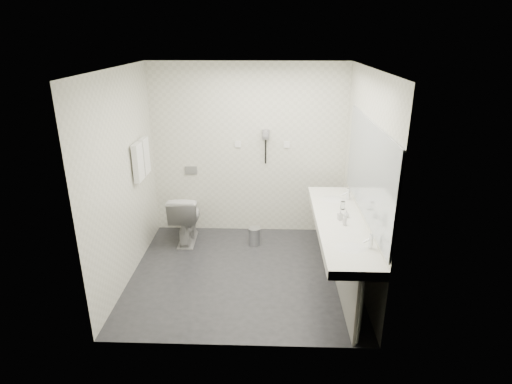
{
  "coord_description": "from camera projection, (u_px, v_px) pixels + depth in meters",
  "views": [
    {
      "loc": [
        0.31,
        -4.59,
        2.85
      ],
      "look_at": [
        0.15,
        0.15,
        1.05
      ],
      "focal_mm": 29.49,
      "sensor_mm": 36.0,
      "label": 1
    }
  ],
  "objects": [
    {
      "name": "wall_right",
      "position": [
        364.0,
        182.0,
        4.82
      ],
      "size": [
        0.0,
        2.6,
        2.6
      ],
      "primitive_type": "plane",
      "rotation": [
        1.57,
        0.0,
        -1.57
      ],
      "color": "silver",
      "rests_on": "floor"
    },
    {
      "name": "basin_near",
      "position": [
        350.0,
        249.0,
        4.18
      ],
      "size": [
        0.4,
        0.31,
        0.05
      ],
      "primitive_type": "ellipsoid",
      "color": "white",
      "rests_on": "vanity_counter"
    },
    {
      "name": "wall_front",
      "position": [
        233.0,
        229.0,
        3.65
      ],
      "size": [
        2.8,
        0.0,
        2.8
      ],
      "primitive_type": "plane",
      "rotation": [
        -1.57,
        0.0,
        0.0
      ],
      "color": "silver",
      "rests_on": "floor"
    },
    {
      "name": "vanity_panel",
      "position": [
        340.0,
        257.0,
        4.95
      ],
      "size": [
        0.03,
        2.15,
        0.75
      ],
      "primitive_type": "cube",
      "color": "gray",
      "rests_on": "floor"
    },
    {
      "name": "soap_bottle_c",
      "position": [
        345.0,
        220.0,
        4.65
      ],
      "size": [
        0.06,
        0.06,
        0.12
      ],
      "primitive_type": "imported",
      "rotation": [
        0.0,
        0.0,
        0.38
      ],
      "color": "beige",
      "rests_on": "vanity_counter"
    },
    {
      "name": "wall_back",
      "position": [
        248.0,
        151.0,
        6.08
      ],
      "size": [
        2.8,
        0.0,
        2.8
      ],
      "primitive_type": "plane",
      "rotation": [
        1.57,
        0.0,
        0.0
      ],
      "color": "silver",
      "rests_on": "floor"
    },
    {
      "name": "mirror",
      "position": [
        368.0,
        170.0,
        4.56
      ],
      "size": [
        0.02,
        2.2,
        1.05
      ],
      "primitive_type": "cube",
      "color": "#B2BCC6",
      "rests_on": "wall_right"
    },
    {
      "name": "glass_left",
      "position": [
        343.0,
        205.0,
        5.07
      ],
      "size": [
        0.06,
        0.06,
        0.1
      ],
      "primitive_type": "cylinder",
      "rotation": [
        0.0,
        0.0,
        -0.1
      ],
      "color": "silver",
      "rests_on": "vanity_counter"
    },
    {
      "name": "dryer_cradle",
      "position": [
        266.0,
        134.0,
        5.96
      ],
      "size": [
        0.1,
        0.04,
        0.14
      ],
      "primitive_type": "cube",
      "color": "gray",
      "rests_on": "wall_back"
    },
    {
      "name": "ceiling",
      "position": [
        241.0,
        68.0,
        4.42
      ],
      "size": [
        2.8,
        2.8,
        0.0
      ],
      "primitive_type": "plane",
      "rotation": [
        3.14,
        0.0,
        0.0
      ],
      "color": "white",
      "rests_on": "wall_back"
    },
    {
      "name": "faucet_near",
      "position": [
        371.0,
        241.0,
        4.14
      ],
      "size": [
        0.04,
        0.04,
        0.15
      ],
      "primitive_type": "cylinder",
      "color": "silver",
      "rests_on": "vanity_counter"
    },
    {
      "name": "soap_bottle_a",
      "position": [
        340.0,
        215.0,
        4.78
      ],
      "size": [
        0.07,
        0.07,
        0.12
      ],
      "primitive_type": "imported",
      "rotation": [
        0.0,
        0.0,
        0.29
      ],
      "color": "beige",
      "rests_on": "vanity_counter"
    },
    {
      "name": "vanity_post_far",
      "position": [
        331.0,
        220.0,
        5.92
      ],
      "size": [
        0.06,
        0.06,
        0.75
      ],
      "primitive_type": "cylinder",
      "color": "silver",
      "rests_on": "floor"
    },
    {
      "name": "soap_bottle_b",
      "position": [
        346.0,
        214.0,
        4.85
      ],
      "size": [
        0.08,
        0.08,
        0.08
      ],
      "primitive_type": "imported",
      "rotation": [
        0.0,
        0.0,
        -0.23
      ],
      "color": "beige",
      "rests_on": "vanity_counter"
    },
    {
      "name": "faucet_far",
      "position": [
        348.0,
        194.0,
        5.36
      ],
      "size": [
        0.04,
        0.04,
        0.15
      ],
      "primitive_type": "cylinder",
      "color": "silver",
      "rests_on": "vanity_counter"
    },
    {
      "name": "dryer_barrel",
      "position": [
        266.0,
        133.0,
        5.88
      ],
      "size": [
        0.08,
        0.14,
        0.08
      ],
      "primitive_type": "cylinder",
      "rotation": [
        1.57,
        0.0,
        0.0
      ],
      "color": "gray",
      "rests_on": "dryer_cradle"
    },
    {
      "name": "flush_plate",
      "position": [
        191.0,
        170.0,
        6.2
      ],
      "size": [
        0.18,
        0.02,
        0.12
      ],
      "primitive_type": "cube",
      "color": "#B2B5BA",
      "rests_on": "wall_back"
    },
    {
      "name": "dryer_cord",
      "position": [
        266.0,
        152.0,
        6.03
      ],
      "size": [
        0.02,
        0.02,
        0.35
      ],
      "primitive_type": "cylinder",
      "color": "black",
      "rests_on": "dryer_cradle"
    },
    {
      "name": "basin_far",
      "position": [
        333.0,
        200.0,
        5.4
      ],
      "size": [
        0.4,
        0.31,
        0.05
      ],
      "primitive_type": "ellipsoid",
      "color": "white",
      "rests_on": "vanity_counter"
    },
    {
      "name": "vanity_post_near",
      "position": [
        359.0,
        312.0,
        3.98
      ],
      "size": [
        0.06,
        0.06,
        0.75
      ],
      "primitive_type": "cylinder",
      "color": "silver",
      "rests_on": "floor"
    },
    {
      "name": "floor",
      "position": [
        244.0,
        274.0,
        5.31
      ],
      "size": [
        2.8,
        2.8,
        0.0
      ],
      "primitive_type": "plane",
      "color": "#27272C",
      "rests_on": "ground"
    },
    {
      "name": "wall_left",
      "position": [
        123.0,
        179.0,
        4.91
      ],
      "size": [
        0.0,
        2.6,
        2.6
      ],
      "primitive_type": "plane",
      "rotation": [
        1.57,
        0.0,
        1.57
      ],
      "color": "silver",
      "rests_on": "floor"
    },
    {
      "name": "vanity_counter",
      "position": [
        340.0,
        224.0,
        4.8
      ],
      "size": [
        0.55,
        2.2,
        0.1
      ],
      "primitive_type": "cube",
      "color": "white",
      "rests_on": "floor"
    },
    {
      "name": "towel_rail",
      "position": [
        139.0,
        142.0,
        5.32
      ],
      "size": [
        0.02,
        0.62,
        0.02
      ],
      "primitive_type": "cylinder",
      "rotation": [
        1.57,
        0.0,
        0.0
      ],
      "color": "silver",
      "rests_on": "wall_left"
    },
    {
      "name": "towel_near",
      "position": [
        138.0,
        162.0,
        5.26
      ],
      "size": [
        0.07,
        0.24,
        0.48
      ],
      "primitive_type": "cube",
      "color": "white",
      "rests_on": "towel_rail"
    },
    {
      "name": "pedal_bin",
      "position": [
        254.0,
        237.0,
        6.0
      ],
      "size": [
        0.18,
        0.18,
        0.24
      ],
      "primitive_type": "cylinder",
      "rotation": [
        0.0,
        0.0,
        -0.06
      ],
      "color": "#B2B5BA",
      "rests_on": "floor"
    },
    {
      "name": "switch_plate_b",
      "position": [
        287.0,
        145.0,
        6.02
      ],
      "size": [
        0.09,
        0.02,
        0.09
      ],
      "primitive_type": "cube",
      "color": "white",
      "rests_on": "wall_back"
    },
    {
      "name": "toilet",
      "position": [
        186.0,
        218.0,
        6.03
      ],
      "size": [
        0.43,
        0.73,
        0.73
      ],
      "primitive_type": "imported",
      "rotation": [
        0.0,
        0.0,
        3.17
      ],
      "color": "white",
      "rests_on": "floor"
    },
    {
      "name": "towel_far",
      "position": [
        144.0,
        156.0,
        5.53
      ],
      "size": [
        0.07,
        0.24,
        0.48
      ],
      "primitive_type": "cube",
      "color": "white",
      "rests_on": "towel_rail"
    },
    {
      "name": "switch_plate_a",
      "position": [
        238.0,
        144.0,
        6.04
      ],
      "size": [
        0.09,
        0.02,
        0.09
      ],
      "primitive_type": "cube",
      "color": "white",
      "rests_on": "wall_back"
    },
    {
      "name": "bin_lid",
      "position": [
        254.0,
        229.0,
        5.96
      ],
      "size": [
        0.17,
        0.17,
        0.02
      ],
      "primitive_type": "cylinder",
      "color": "#B2B5BA",
      "rests_on": "pedal_bin"
    }
  ]
}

